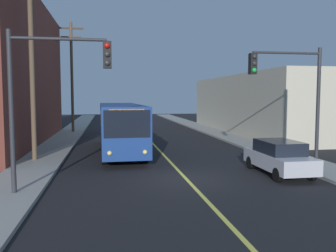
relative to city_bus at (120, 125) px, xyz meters
name	(u,v)px	position (x,y,z in m)	size (l,w,h in m)	color
ground_plane	(186,179)	(2.68, -8.41, -1.82)	(120.00, 120.00, 0.00)	black
sidewalk_left	(53,149)	(-4.57, 1.59, -1.74)	(2.50, 90.00, 0.15)	gray
sidewalk_right	(251,145)	(9.93, 1.59, -1.74)	(2.50, 90.00, 0.15)	gray
lane_stripe_center	(149,140)	(2.68, 6.59, -1.81)	(0.16, 60.00, 0.01)	#D8CC4C
building_right_warehouse	(281,104)	(17.17, 11.25, 1.09)	(12.00, 24.90, 5.81)	beige
city_bus	(120,125)	(0.00, 0.00, 0.00)	(2.86, 12.21, 3.20)	navy
parked_car_silver	(279,157)	(7.28, -8.12, -0.98)	(1.85, 4.41, 1.62)	#B7B7BC
utility_pole_near	(32,54)	(-4.95, -2.83, 4.29)	(2.40, 0.28, 10.89)	brown
utility_pole_mid	(72,72)	(-4.39, 13.71, 4.36)	(2.40, 0.28, 11.02)	brown
traffic_signal_left_corner	(54,81)	(-2.74, -10.10, 2.49)	(3.75, 0.48, 6.00)	#2D2D33
traffic_signal_right_corner	(290,85)	(8.09, -7.50, 2.49)	(3.75, 0.48, 6.00)	#2D2D33
fire_hydrant	(284,150)	(9.53, -4.34, -1.23)	(0.44, 0.26, 0.84)	red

